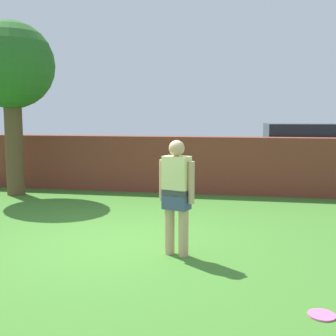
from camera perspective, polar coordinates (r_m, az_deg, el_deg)
ground_plane at (r=6.80m, az=-6.45°, el=-9.81°), size 40.00×40.00×0.00m
brick_wall at (r=11.40m, az=-6.80°, el=0.67°), size 13.62×0.50×1.42m
tree at (r=11.26m, az=-19.95°, el=12.17°), size 2.08×2.08×4.18m
person at (r=6.01m, az=1.14°, el=-3.21°), size 0.52×0.32×1.62m
car at (r=12.50m, az=17.23°, el=1.67°), size 4.32×2.18×1.72m
frisbee_pink at (r=4.75m, az=19.57°, el=-17.76°), size 0.27×0.27×0.02m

